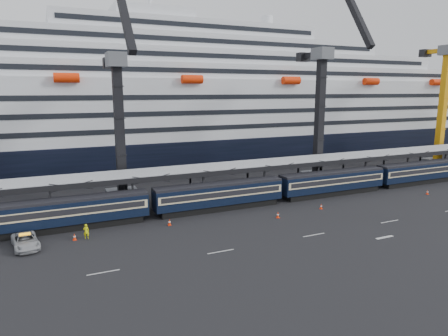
{
  "coord_description": "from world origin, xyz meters",
  "views": [
    {
      "loc": [
        -29.96,
        -40.29,
        16.71
      ],
      "look_at": [
        -7.32,
        10.0,
        5.99
      ],
      "focal_mm": 32.0,
      "sensor_mm": 36.0,
      "label": 1
    }
  ],
  "objects": [
    {
      "name": "ground",
      "position": [
        0.0,
        0.0,
        0.0
      ],
      "size": [
        260.0,
        260.0,
        0.0
      ],
      "primitive_type": "plane",
      "color": "black",
      "rests_on": "ground"
    },
    {
      "name": "canopy",
      "position": [
        0.0,
        14.0,
        5.25
      ],
      "size": [
        130.0,
        6.25,
        5.53
      ],
      "color": "#95989D",
      "rests_on": "ground"
    },
    {
      "name": "traffic_cone_c",
      "position": [
        -16.52,
        6.35,
        0.41
      ],
      "size": [
        0.41,
        0.41,
        0.83
      ],
      "color": "#FF3008",
      "rests_on": "ground"
    },
    {
      "name": "pickup_truck",
      "position": [
        -32.8,
        5.59,
        0.74
      ],
      "size": [
        3.24,
        5.66,
        1.49
      ],
      "primitive_type": "imported",
      "rotation": [
        0.0,
        0.0,
        0.15
      ],
      "color": "#A0A2A6",
      "rests_on": "ground"
    },
    {
      "name": "cruise_ship",
      "position": [
        -1.08,
        45.99,
        12.34
      ],
      "size": [
        214.09,
        28.84,
        34.0
      ],
      "color": "black",
      "rests_on": "ground"
    },
    {
      "name": "crane_dark_mid",
      "position": [
        15.0,
        17.59,
        13.36
      ],
      "size": [
        4.5,
        18.24,
        39.64
      ],
      "color": "#515459",
      "rests_on": "ground"
    },
    {
      "name": "train",
      "position": [
        -4.65,
        10.0,
        2.2
      ],
      "size": [
        133.05,
        3.0,
        4.05
      ],
      "color": "black",
      "rests_on": "ground"
    },
    {
      "name": "worker",
      "position": [
        -26.54,
        5.75,
        0.88
      ],
      "size": [
        0.7,
        0.52,
        1.76
      ],
      "primitive_type": "imported",
      "rotation": [
        0.0,
        0.0,
        2.99
      ],
      "color": "#E6EE0C",
      "rests_on": "ground"
    },
    {
      "name": "lane_markings",
      "position": [
        8.15,
        -5.23,
        0.01
      ],
      "size": [
        111.0,
        4.27,
        0.02
      ],
      "color": "beige",
      "rests_on": "ground"
    },
    {
      "name": "traffic_cone_d",
      "position": [
        -2.45,
        3.29,
        0.42
      ],
      "size": [
        0.43,
        0.43,
        0.86
      ],
      "color": "#FF3008",
      "rests_on": "ground"
    },
    {
      "name": "traffic_cone_b",
      "position": [
        -27.83,
        5.87,
        0.39
      ],
      "size": [
        0.4,
        0.4,
        0.79
      ],
      "color": "#FF3008",
      "rests_on": "ground"
    },
    {
      "name": "crane_dark_near",
      "position": [
        -20.0,
        18.59,
        11.93
      ],
      "size": [
        4.5,
        17.75,
        35.08
      ],
      "color": "#515459",
      "rests_on": "ground"
    },
    {
      "name": "traffic_cone_f",
      "position": [
        26.5,
        3.79,
        0.37
      ],
      "size": [
        0.38,
        0.38,
        0.75
      ],
      "color": "#FF3008",
      "rests_on": "ground"
    },
    {
      "name": "crane_yellow_near",
      "position": [
        48.0,
        18.47,
        14.24
      ],
      "size": [
        4.5,
        20.12,
        40.16
      ],
      "color": "#515459",
      "rests_on": "ground"
    },
    {
      "name": "traffic_cone_e",
      "position": [
        5.37,
        4.23,
        0.38
      ],
      "size": [
        0.39,
        0.39,
        0.78
      ],
      "color": "#FF3008",
      "rests_on": "ground"
    }
  ]
}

